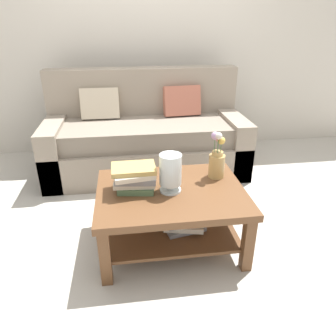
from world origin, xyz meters
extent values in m
plane|color=#B7B2A8|center=(0.00, 0.00, 0.00)|extent=(10.00, 10.00, 0.00)
cube|color=beige|center=(0.00, 1.65, 1.35)|extent=(6.40, 0.12, 2.70)
cube|color=gray|center=(-0.10, 0.85, 0.18)|extent=(2.09, 0.90, 0.36)
cube|color=gray|center=(-0.10, 0.82, 0.46)|extent=(1.85, 0.74, 0.20)
cube|color=gray|center=(-0.10, 1.20, 0.71)|extent=(2.09, 0.20, 0.70)
cube|color=gray|center=(-1.05, 0.85, 0.30)|extent=(0.20, 0.90, 0.60)
cube|color=gray|center=(0.84, 0.85, 0.30)|extent=(0.20, 0.90, 0.60)
cube|color=beige|center=(-0.57, 1.06, 0.72)|extent=(0.40, 0.19, 0.34)
cube|color=#B26651|center=(0.31, 1.06, 0.72)|extent=(0.41, 0.21, 0.34)
cube|color=brown|center=(-0.03, -0.44, 0.43)|extent=(1.03, 0.79, 0.05)
cube|color=brown|center=(-0.49, -0.78, 0.20)|extent=(0.07, 0.07, 0.41)
cube|color=brown|center=(0.44, -0.78, 0.20)|extent=(0.07, 0.07, 0.41)
cube|color=brown|center=(-0.49, -0.10, 0.20)|extent=(0.07, 0.07, 0.41)
cube|color=brown|center=(0.44, -0.10, 0.20)|extent=(0.07, 0.07, 0.41)
cube|color=brown|center=(-0.03, -0.44, 0.14)|extent=(0.91, 0.67, 0.02)
cube|color=slate|center=(0.06, -0.47, 0.17)|extent=(0.32, 0.25, 0.03)
cube|color=beige|center=(0.06, -0.49, 0.20)|extent=(0.32, 0.26, 0.04)
cube|color=slate|center=(0.06, -0.48, 0.23)|extent=(0.31, 0.24, 0.03)
cube|color=#51704C|center=(-0.26, -0.40, 0.48)|extent=(0.27, 0.23, 0.04)
cube|color=beige|center=(-0.28, -0.40, 0.51)|extent=(0.30, 0.19, 0.03)
cube|color=slate|center=(-0.26, -0.40, 0.55)|extent=(0.30, 0.22, 0.04)
cube|color=beige|center=(-0.28, -0.41, 0.59)|extent=(0.30, 0.24, 0.03)
cube|color=tan|center=(-0.28, -0.40, 0.62)|extent=(0.30, 0.21, 0.03)
cylinder|color=silver|center=(-0.03, -0.45, 0.46)|extent=(0.15, 0.15, 0.02)
cylinder|color=silver|center=(-0.03, -0.45, 0.49)|extent=(0.04, 0.04, 0.04)
cylinder|color=silver|center=(-0.03, -0.45, 0.62)|extent=(0.15, 0.15, 0.22)
sphere|color=#3D6075|center=(-0.05, -0.45, 0.57)|extent=(0.06, 0.06, 0.06)
sphere|color=beige|center=(-0.01, -0.44, 0.57)|extent=(0.05, 0.05, 0.05)
cylinder|color=tan|center=(0.34, -0.28, 0.54)|extent=(0.12, 0.12, 0.18)
cylinder|color=tan|center=(0.34, -0.28, 0.65)|extent=(0.08, 0.08, 0.03)
cylinder|color=#426638|center=(0.37, -0.28, 0.70)|extent=(0.01, 0.01, 0.07)
sphere|color=gold|center=(0.37, -0.28, 0.75)|extent=(0.06, 0.06, 0.06)
cylinder|color=#426638|center=(0.35, -0.25, 0.70)|extent=(0.01, 0.01, 0.07)
sphere|color=#C66B7A|center=(0.35, -0.25, 0.75)|extent=(0.05, 0.05, 0.05)
cylinder|color=#426638|center=(0.32, -0.28, 0.71)|extent=(0.01, 0.01, 0.10)
sphere|color=#B28CB7|center=(0.32, -0.28, 0.78)|extent=(0.06, 0.06, 0.06)
cylinder|color=#426638|center=(0.34, -0.30, 0.72)|extent=(0.01, 0.01, 0.11)
sphere|color=silver|center=(0.34, -0.30, 0.79)|extent=(0.05, 0.05, 0.05)
camera|label=1|loc=(-0.31, -2.36, 1.55)|focal=33.94mm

